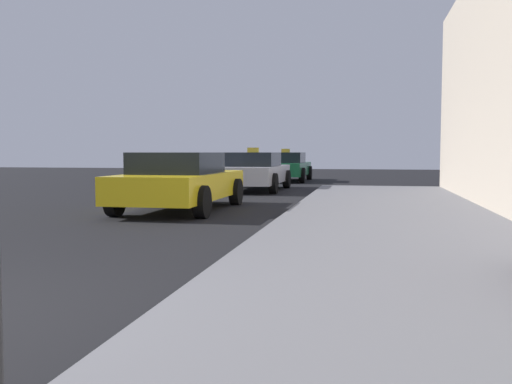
% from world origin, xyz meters
% --- Properties ---
extents(sidewalk, '(4.00, 32.00, 0.15)m').
position_xyz_m(sidewalk, '(4.00, 0.00, 0.07)').
color(sidewalk, slate).
rests_on(sidewalk, ground_plane).
extents(car_yellow, '(2.02, 4.47, 1.27)m').
position_xyz_m(car_yellow, '(-0.51, 8.39, 0.65)').
color(car_yellow, yellow).
rests_on(car_yellow, ground_plane).
extents(car_silver, '(1.99, 4.51, 1.43)m').
position_xyz_m(car_silver, '(-0.19, 15.03, 0.65)').
color(car_silver, '#B7B7BF').
rests_on(car_silver, ground_plane).
extents(car_green, '(1.96, 4.58, 1.43)m').
position_xyz_m(car_green, '(-0.03, 21.42, 0.65)').
color(car_green, '#196638').
rests_on(car_green, ground_plane).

